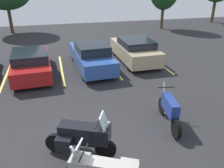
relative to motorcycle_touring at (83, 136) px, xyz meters
The scene contains 7 objects.
ground 0.82m from the motorcycle_touring, 32.69° to the right, with size 44.00×44.00×0.10m, color #262628.
motorcycle_touring is the anchor object (origin of this frame).
motorcycle_second 3.20m from the motorcycle_touring, 14.68° to the left, with size 0.62×2.12×1.30m.
parking_stripes 7.51m from the motorcycle_touring, 103.01° to the left, with size 14.61×4.76×0.01m.
car_red 7.14m from the motorcycle_touring, 104.41° to the left, with size 2.11×4.72×1.33m.
car_blue 7.20m from the motorcycle_touring, 78.27° to the left, with size 2.05×4.87×1.47m.
car_tan 8.70m from the motorcycle_touring, 60.78° to the left, with size 1.96×4.44×1.41m.
Camera 1 is at (-0.85, -5.15, 4.71)m, focal length 37.20 mm.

